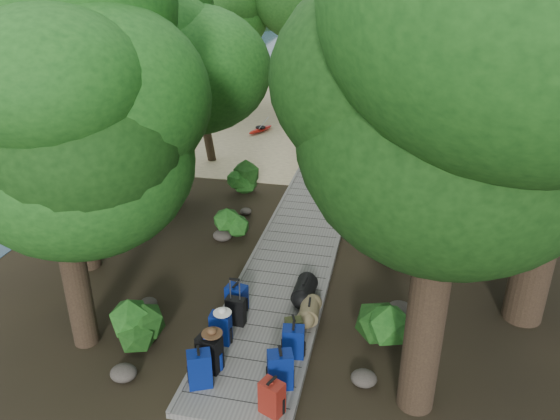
% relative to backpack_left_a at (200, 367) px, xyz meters
% --- Properties ---
extents(ground, '(120.00, 120.00, 0.00)m').
position_rel_backpack_left_a_xyz_m(ground, '(0.67, 4.28, -0.49)').
color(ground, black).
rests_on(ground, ground).
extents(sand_beach, '(40.00, 22.00, 0.02)m').
position_rel_backpack_left_a_xyz_m(sand_beach, '(0.67, 20.28, -0.48)').
color(sand_beach, '#D1BC8D').
rests_on(sand_beach, ground).
extents(distant_hill, '(32.00, 16.00, 12.00)m').
position_rel_backpack_left_a_xyz_m(distant_hill, '(-39.33, 52.28, -0.49)').
color(distant_hill, black).
rests_on(distant_hill, ground).
extents(boardwalk, '(2.00, 12.00, 0.12)m').
position_rel_backpack_left_a_xyz_m(boardwalk, '(0.67, 5.28, -0.43)').
color(boardwalk, slate).
rests_on(boardwalk, ground).
extents(backpack_left_a, '(0.47, 0.42, 0.74)m').
position_rel_backpack_left_a_xyz_m(backpack_left_a, '(0.00, 0.00, 0.00)').
color(backpack_left_a, navy).
rests_on(backpack_left_a, boardwalk).
extents(backpack_left_b, '(0.46, 0.37, 0.74)m').
position_rel_backpack_left_a_xyz_m(backpack_left_b, '(0.03, 0.42, 0.00)').
color(backpack_left_b, black).
rests_on(backpack_left_b, boardwalk).
extents(backpack_left_c, '(0.38, 0.28, 0.69)m').
position_rel_backpack_left_a_xyz_m(backpack_left_c, '(-0.01, 1.16, -0.02)').
color(backpack_left_c, navy).
rests_on(backpack_left_c, boardwalk).
extents(backpack_left_d, '(0.46, 0.37, 0.62)m').
position_rel_backpack_left_a_xyz_m(backpack_left_d, '(-0.02, 2.21, -0.06)').
color(backpack_left_d, navy).
rests_on(backpack_left_d, boardwalk).
extents(backpack_right_a, '(0.44, 0.38, 0.65)m').
position_rel_backpack_left_a_xyz_m(backpack_right_a, '(1.31, -0.33, -0.04)').
color(backpack_right_a, maroon).
rests_on(backpack_right_a, boardwalk).
extents(backpack_right_b, '(0.49, 0.41, 0.75)m').
position_rel_backpack_left_a_xyz_m(backpack_right_b, '(1.31, 0.27, 0.01)').
color(backpack_right_b, navy).
rests_on(backpack_right_b, boardwalk).
extents(backpack_right_c, '(0.42, 0.32, 0.66)m').
position_rel_backpack_left_a_xyz_m(backpack_right_c, '(1.38, 1.08, -0.04)').
color(backpack_right_c, navy).
rests_on(backpack_right_c, boardwalk).
extents(backpack_right_d, '(0.38, 0.33, 0.48)m').
position_rel_backpack_left_a_xyz_m(backpack_right_d, '(1.29, 1.55, -0.13)').
color(backpack_right_d, '#38431A').
rests_on(backpack_right_d, boardwalk).
extents(duffel_right_khaki, '(0.44, 0.61, 0.39)m').
position_rel_backpack_left_a_xyz_m(duffel_right_khaki, '(1.48, 2.21, -0.18)').
color(duffel_right_khaki, brown).
rests_on(duffel_right_khaki, boardwalk).
extents(duffel_right_black, '(0.47, 0.72, 0.44)m').
position_rel_backpack_left_a_xyz_m(duffel_right_black, '(1.26, 2.88, -0.15)').
color(duffel_right_black, black).
rests_on(duffel_right_black, boardwalk).
extents(suitcase_on_boardwalk, '(0.39, 0.23, 0.58)m').
position_rel_backpack_left_a_xyz_m(suitcase_on_boardwalk, '(0.09, 1.77, -0.08)').
color(suitcase_on_boardwalk, black).
rests_on(suitcase_on_boardwalk, boardwalk).
extents(lone_suitcase_on_sand, '(0.45, 0.33, 0.64)m').
position_rel_backpack_left_a_xyz_m(lone_suitcase_on_sand, '(0.95, 12.48, -0.15)').
color(lone_suitcase_on_sand, black).
rests_on(lone_suitcase_on_sand, sand_beach).
extents(hat_brown, '(0.37, 0.37, 0.11)m').
position_rel_backpack_left_a_xyz_m(hat_brown, '(0.09, 0.44, 0.43)').
color(hat_brown, '#51351E').
rests_on(hat_brown, backpack_left_b).
extents(hat_white, '(0.34, 0.34, 0.11)m').
position_rel_backpack_left_a_xyz_m(hat_white, '(0.05, 1.12, 0.38)').
color(hat_white, silver).
rests_on(hat_white, backpack_left_c).
extents(kayak, '(1.80, 3.03, 0.30)m').
position_rel_backpack_left_a_xyz_m(kayak, '(-2.73, 14.74, -0.32)').
color(kayak, red).
rests_on(kayak, sand_beach).
extents(sun_lounger, '(0.82, 1.97, 0.62)m').
position_rel_backpack_left_a_xyz_m(sun_lounger, '(4.07, 13.49, -0.16)').
color(sun_lounger, silver).
rests_on(sun_lounger, sand_beach).
extents(tree_right_a, '(5.08, 5.08, 8.46)m').
position_rel_backpack_left_a_xyz_m(tree_right_a, '(3.53, 0.48, 3.74)').
color(tree_right_a, black).
rests_on(tree_right_a, ground).
extents(tree_right_c, '(5.65, 5.65, 9.78)m').
position_rel_backpack_left_a_xyz_m(tree_right_c, '(4.04, 6.31, 4.40)').
color(tree_right_c, black).
rests_on(tree_right_c, ground).
extents(tree_right_e, '(5.65, 5.65, 10.17)m').
position_rel_backpack_left_a_xyz_m(tree_right_e, '(5.24, 11.51, 4.59)').
color(tree_right_e, black).
rests_on(tree_right_e, ground).
extents(tree_right_f, '(5.97, 5.97, 10.66)m').
position_rel_backpack_left_a_xyz_m(tree_right_f, '(7.50, 13.61, 4.84)').
color(tree_right_f, black).
rests_on(tree_right_f, ground).
extents(tree_left_a, '(4.01, 4.01, 6.69)m').
position_rel_backpack_left_a_xyz_m(tree_left_a, '(-2.58, 0.77, 2.86)').
color(tree_left_a, black).
rests_on(tree_left_a, ground).
extents(tree_left_b, '(4.53, 4.53, 8.15)m').
position_rel_backpack_left_a_xyz_m(tree_left_b, '(-4.03, 3.34, 3.59)').
color(tree_left_b, black).
rests_on(tree_left_b, ground).
extents(tree_left_c, '(4.31, 4.31, 7.49)m').
position_rel_backpack_left_a_xyz_m(tree_left_c, '(-3.48, 7.04, 3.26)').
color(tree_left_c, black).
rests_on(tree_left_c, ground).
extents(tree_back_c, '(4.82, 4.82, 8.67)m').
position_rel_backpack_left_a_xyz_m(tree_back_c, '(5.90, 19.72, 3.85)').
color(tree_back_c, black).
rests_on(tree_back_c, ground).
extents(tree_back_d, '(4.82, 4.82, 8.04)m').
position_rel_backpack_left_a_xyz_m(tree_back_d, '(-4.91, 18.35, 3.53)').
color(tree_back_d, black).
rests_on(tree_back_d, ground).
extents(palm_right_a, '(3.99, 3.99, 6.80)m').
position_rel_backpack_left_a_xyz_m(palm_right_a, '(3.91, 9.91, 2.91)').
color(palm_right_a, '#123A10').
rests_on(palm_right_a, ground).
extents(palm_right_b, '(3.95, 3.95, 7.63)m').
position_rel_backpack_left_a_xyz_m(palm_right_b, '(5.79, 15.89, 3.32)').
color(palm_right_b, '#123A10').
rests_on(palm_right_b, ground).
extents(palm_right_c, '(3.85, 3.85, 6.13)m').
position_rel_backpack_left_a_xyz_m(palm_right_c, '(2.86, 16.86, 2.58)').
color(palm_right_c, '#123A10').
rests_on(palm_right_c, ground).
extents(palm_left_a, '(4.20, 4.20, 6.69)m').
position_rel_backpack_left_a_xyz_m(palm_left_a, '(-3.83, 10.96, 2.85)').
color(palm_left_a, '#123A10').
rests_on(palm_left_a, ground).
extents(rock_left_a, '(0.47, 0.43, 0.26)m').
position_rel_backpack_left_a_xyz_m(rock_left_a, '(-1.41, -0.03, -0.36)').
color(rock_left_a, '#4C473F').
rests_on(rock_left_a, ground).
extents(rock_left_b, '(0.37, 0.33, 0.20)m').
position_rel_backpack_left_a_xyz_m(rock_left_b, '(-1.91, 2.06, -0.39)').
color(rock_left_b, '#4C473F').
rests_on(rock_left_b, ground).
extents(rock_left_c, '(0.50, 0.45, 0.28)m').
position_rel_backpack_left_a_xyz_m(rock_left_c, '(-1.32, 5.25, -0.35)').
color(rock_left_c, '#4C473F').
rests_on(rock_left_c, ground).
extents(rock_left_d, '(0.33, 0.29, 0.18)m').
position_rel_backpack_left_a_xyz_m(rock_left_d, '(-1.16, 6.91, -0.40)').
color(rock_left_d, '#4C473F').
rests_on(rock_left_d, ground).
extents(rock_right_a, '(0.45, 0.41, 0.25)m').
position_rel_backpack_left_a_xyz_m(rock_right_a, '(2.68, 0.75, -0.36)').
color(rock_right_a, '#4C473F').
rests_on(rock_right_a, ground).
extents(rock_right_b, '(0.54, 0.48, 0.29)m').
position_rel_backpack_left_a_xyz_m(rock_right_b, '(3.23, 2.90, -0.34)').
color(rock_right_b, '#4C473F').
rests_on(rock_right_b, ground).
extents(rock_right_c, '(0.28, 0.25, 0.15)m').
position_rel_backpack_left_a_xyz_m(rock_right_c, '(2.44, 5.77, -0.41)').
color(rock_right_c, '#4C473F').
rests_on(rock_right_c, ground).
extents(rock_right_d, '(0.50, 0.45, 0.28)m').
position_rel_backpack_left_a_xyz_m(rock_right_d, '(3.43, 8.15, -0.35)').
color(rock_right_d, '#4C473F').
rests_on(rock_right_d, ground).
extents(shrub_left_a, '(0.94, 0.94, 0.84)m').
position_rel_backpack_left_a_xyz_m(shrub_left_a, '(-1.63, 0.92, -0.07)').
color(shrub_left_a, '#174715').
rests_on(shrub_left_a, ground).
extents(shrub_left_b, '(0.80, 0.80, 0.72)m').
position_rel_backpack_left_a_xyz_m(shrub_left_b, '(-1.13, 5.41, -0.13)').
color(shrub_left_b, '#174715').
rests_on(shrub_left_b, ground).
extents(shrub_left_c, '(1.02, 1.02, 0.92)m').
position_rel_backpack_left_a_xyz_m(shrub_left_c, '(-1.73, 8.45, -0.03)').
color(shrub_left_c, '#174715').
rests_on(shrub_left_c, ground).
extents(shrub_right_a, '(1.11, 1.11, 1.00)m').
position_rel_backpack_left_a_xyz_m(shrub_right_a, '(2.85, 1.79, 0.01)').
color(shrub_right_a, '#174715').
rests_on(shrub_right_a, ground).
extents(shrub_right_b, '(1.47, 1.47, 1.32)m').
position_rel_backpack_left_a_xyz_m(shrub_right_b, '(2.97, 5.91, 0.17)').
color(shrub_right_b, '#174715').
rests_on(shrub_right_b, ground).
extents(shrub_right_c, '(0.89, 0.89, 0.80)m').
position_rel_backpack_left_a_xyz_m(shrub_right_c, '(2.57, 9.69, -0.09)').
color(shrub_right_c, '#174715').
rests_on(shrub_right_c, ground).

